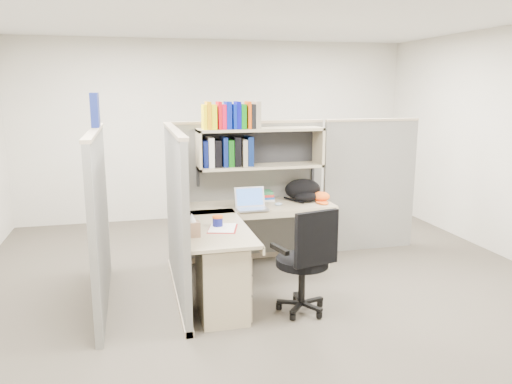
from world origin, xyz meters
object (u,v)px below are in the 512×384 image
object	(u,v)px
laptop	(252,199)
backpack	(304,190)
desk	(234,258)
snack_canister	(218,221)
task_chair	(305,277)

from	to	relation	value
laptop	backpack	size ratio (longest dim) A/B	0.78
desk	snack_canister	bearing A→B (deg)	145.81
snack_canister	laptop	bearing A→B (deg)	50.04
task_chair	backpack	bearing A→B (deg)	71.10
desk	task_chair	bearing A→B (deg)	-35.63
desk	snack_canister	size ratio (longest dim) A/B	17.29
desk	task_chair	xyz separation A→B (m)	(0.56, -0.40, -0.09)
snack_canister	task_chair	bearing A→B (deg)	-35.36
backpack	snack_canister	xyz separation A→B (m)	(-1.14, -0.82, -0.07)
desk	task_chair	distance (m)	0.69
task_chair	snack_canister	bearing A→B (deg)	144.64
snack_canister	task_chair	world-z (taller)	task_chair
desk	snack_canister	xyz separation A→B (m)	(-0.13, 0.09, 0.34)
laptop	task_chair	xyz separation A→B (m)	(0.23, -1.04, -0.50)
backpack	snack_canister	bearing A→B (deg)	-149.24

